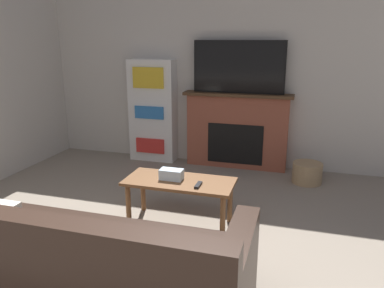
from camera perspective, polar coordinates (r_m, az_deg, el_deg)
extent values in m
cube|color=beige|center=(5.30, 3.82, 11.39)|extent=(5.94, 0.06, 2.70)
cube|color=brown|center=(5.24, 6.83, 1.86)|extent=(1.38, 0.22, 1.00)
cube|color=black|center=(5.17, 6.56, -0.01)|extent=(0.76, 0.01, 0.55)
cube|color=#4C331E|center=(5.12, 6.99, 7.49)|extent=(1.48, 0.28, 0.04)
cube|color=black|center=(5.08, 7.12, 11.56)|extent=(1.22, 0.03, 0.69)
cube|color=black|center=(5.07, 7.10, 11.55)|extent=(1.18, 0.01, 0.65)
cube|color=black|center=(2.83, -17.31, -18.10)|extent=(2.37, 0.94, 0.42)
cube|color=black|center=(2.36, -23.43, -14.39)|extent=(2.37, 0.16, 0.40)
cube|color=black|center=(2.41, 6.65, -20.84)|extent=(0.16, 0.94, 0.64)
cube|color=brown|center=(3.59, -1.92, -5.75)|extent=(1.05, 0.47, 0.03)
cylinder|color=brown|center=(3.70, -9.67, -9.13)|extent=(0.05, 0.05, 0.42)
cylinder|color=brown|center=(3.42, 4.70, -11.08)|extent=(0.05, 0.05, 0.42)
cylinder|color=brown|center=(3.99, -7.48, -7.14)|extent=(0.05, 0.05, 0.42)
cylinder|color=brown|center=(3.73, 5.81, -8.73)|extent=(0.05, 0.05, 0.42)
cube|color=silver|center=(3.60, -3.15, -4.64)|extent=(0.22, 0.12, 0.10)
cube|color=black|center=(3.44, 0.96, -6.27)|extent=(0.04, 0.15, 0.02)
cube|color=white|center=(5.50, -5.97, 5.05)|extent=(0.67, 0.26, 1.47)
cube|color=red|center=(5.49, -6.40, -0.27)|extent=(0.43, 0.03, 0.21)
cube|color=#2D70B7|center=(5.37, -6.56, 4.77)|extent=(0.43, 0.03, 0.18)
cube|color=gold|center=(5.30, -6.73, 9.99)|extent=(0.45, 0.03, 0.29)
cylinder|color=tan|center=(4.92, 17.14, -4.22)|extent=(0.37, 0.37, 0.26)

